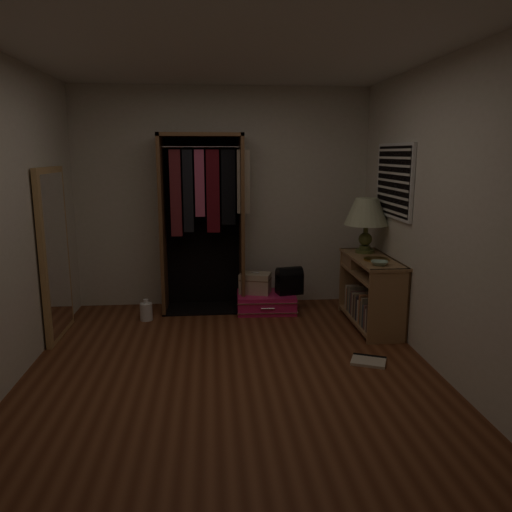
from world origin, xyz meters
name	(u,v)px	position (x,y,z in m)	size (l,w,h in m)	color
ground	(231,370)	(0.00, 0.00, 0.00)	(4.00, 4.00, 0.00)	brown
room_walls	(239,195)	(0.08, 0.04, 1.50)	(3.52, 4.02, 2.60)	beige
console_bookshelf	(370,289)	(1.54, 1.03, 0.39)	(0.42, 1.12, 0.75)	#986F49
open_wardrobe	(205,207)	(-0.22, 1.77, 1.22)	(1.02, 0.50, 2.05)	brown
floor_mirror	(55,254)	(-1.70, 1.00, 0.85)	(0.06, 0.80, 1.70)	tan
pink_suitcase	(266,302)	(0.48, 1.60, 0.11)	(0.71, 0.53, 0.21)	#DD1B60
train_case	(255,283)	(0.35, 1.64, 0.33)	(0.41, 0.34, 0.26)	tan
black_bag	(289,280)	(0.75, 1.58, 0.38)	(0.32, 0.24, 0.32)	black
table_lamp	(366,213)	(1.54, 1.27, 1.19)	(0.53, 0.53, 0.60)	#4C5629
brass_tray	(376,259)	(1.54, 0.87, 0.76)	(0.27, 0.27, 0.02)	#B39045
ceramic_bowl	(379,263)	(1.49, 0.63, 0.77)	(0.17, 0.17, 0.04)	#98B79E
white_jug	(146,311)	(-0.89, 1.39, 0.10)	(0.17, 0.17, 0.24)	white
floor_book	(369,360)	(1.23, 0.06, 0.01)	(0.37, 0.34, 0.03)	beige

